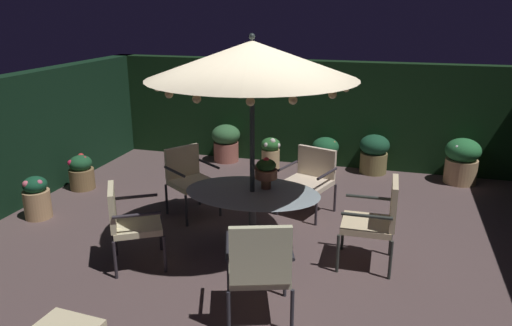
{
  "coord_description": "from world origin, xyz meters",
  "views": [
    {
      "loc": [
        1.49,
        -5.36,
        2.82
      ],
      "look_at": [
        -0.03,
        -0.03,
        1.05
      ],
      "focal_mm": 34.59,
      "sensor_mm": 36.0,
      "label": 1
    }
  ],
  "objects_px": {
    "potted_plant_front_corner": "(37,198)",
    "potted_plant_right_near": "(271,152)",
    "patio_chair_north": "(189,176)",
    "potted_plant_back_left": "(325,152)",
    "potted_plant_back_center": "(374,153)",
    "patio_umbrella": "(252,60)",
    "patio_chair_south": "(310,176)",
    "patio_chair_east": "(259,265)",
    "patio_chair_northeast": "(128,219)",
    "patio_chair_southeast": "(377,217)",
    "potted_plant_left_near": "(462,160)",
    "centerpiece_planter": "(266,170)",
    "patio_dining_table": "(252,203)",
    "potted_plant_back_right": "(226,142)",
    "potted_plant_left_far": "(81,172)"
  },
  "relations": [
    {
      "from": "potted_plant_front_corner",
      "to": "potted_plant_right_near",
      "type": "xyz_separation_m",
      "value": [
        2.58,
        2.97,
        0.02
      ]
    },
    {
      "from": "patio_chair_north",
      "to": "potted_plant_back_left",
      "type": "distance_m",
      "value": 2.93
    },
    {
      "from": "potted_plant_front_corner",
      "to": "potted_plant_back_center",
      "type": "distance_m",
      "value": 5.47
    },
    {
      "from": "patio_umbrella",
      "to": "potted_plant_back_center",
      "type": "distance_m",
      "value": 4.06
    },
    {
      "from": "patio_chair_south",
      "to": "potted_plant_front_corner",
      "type": "bearing_deg",
      "value": -160.63
    },
    {
      "from": "patio_umbrella",
      "to": "patio_chair_east",
      "type": "xyz_separation_m",
      "value": [
        0.47,
        -1.37,
        -1.67
      ]
    },
    {
      "from": "potted_plant_right_near",
      "to": "patio_chair_northeast",
      "type": "bearing_deg",
      "value": -100.06
    },
    {
      "from": "potted_plant_front_corner",
      "to": "potted_plant_right_near",
      "type": "distance_m",
      "value": 3.93
    },
    {
      "from": "patio_umbrella",
      "to": "patio_chair_southeast",
      "type": "distance_m",
      "value": 2.2
    },
    {
      "from": "patio_chair_south",
      "to": "potted_plant_left_near",
      "type": "relative_size",
      "value": 1.19
    },
    {
      "from": "potted_plant_left_near",
      "to": "potted_plant_back_left",
      "type": "bearing_deg",
      "value": 178.46
    },
    {
      "from": "patio_chair_northeast",
      "to": "potted_plant_back_left",
      "type": "bearing_deg",
      "value": 68.0
    },
    {
      "from": "patio_umbrella",
      "to": "centerpiece_planter",
      "type": "distance_m",
      "value": 1.3
    },
    {
      "from": "patio_dining_table",
      "to": "patio_umbrella",
      "type": "height_order",
      "value": "patio_umbrella"
    },
    {
      "from": "patio_umbrella",
      "to": "patio_chair_southeast",
      "type": "bearing_deg",
      "value": 0.7
    },
    {
      "from": "potted_plant_front_corner",
      "to": "potted_plant_back_right",
      "type": "bearing_deg",
      "value": 62.93
    },
    {
      "from": "patio_umbrella",
      "to": "potted_plant_back_right",
      "type": "bearing_deg",
      "value": 114.17
    },
    {
      "from": "potted_plant_right_near",
      "to": "patio_dining_table",
      "type": "bearing_deg",
      "value": -79.79
    },
    {
      "from": "patio_chair_southeast",
      "to": "potted_plant_left_near",
      "type": "xyz_separation_m",
      "value": [
        1.23,
        3.2,
        -0.2
      ]
    },
    {
      "from": "potted_plant_back_center",
      "to": "patio_umbrella",
      "type": "bearing_deg",
      "value": -110.28
    },
    {
      "from": "patio_chair_north",
      "to": "patio_chair_east",
      "type": "xyz_separation_m",
      "value": [
        1.63,
        -2.19,
        0.03
      ]
    },
    {
      "from": "centerpiece_planter",
      "to": "patio_chair_south",
      "type": "bearing_deg",
      "value": 74.68
    },
    {
      "from": "patio_umbrella",
      "to": "potted_plant_back_right",
      "type": "distance_m",
      "value": 4.09
    },
    {
      "from": "patio_umbrella",
      "to": "potted_plant_back_center",
      "type": "xyz_separation_m",
      "value": [
        1.24,
        3.36,
        -1.9
      ]
    },
    {
      "from": "patio_dining_table",
      "to": "potted_plant_back_left",
      "type": "xyz_separation_m",
      "value": [
        0.4,
        3.28,
        -0.27
      ]
    },
    {
      "from": "potted_plant_front_corner",
      "to": "potted_plant_left_far",
      "type": "xyz_separation_m",
      "value": [
        -0.1,
        1.17,
        -0.02
      ]
    },
    {
      "from": "patio_chair_northeast",
      "to": "patio_chair_east",
      "type": "distance_m",
      "value": 1.8
    },
    {
      "from": "potted_plant_front_corner",
      "to": "potted_plant_back_right",
      "type": "height_order",
      "value": "potted_plant_back_right"
    },
    {
      "from": "potted_plant_left_near",
      "to": "patio_dining_table",
      "type": "bearing_deg",
      "value": -129.63
    },
    {
      "from": "patio_chair_northeast",
      "to": "potted_plant_front_corner",
      "type": "height_order",
      "value": "patio_chair_northeast"
    },
    {
      "from": "potted_plant_left_far",
      "to": "potted_plant_right_near",
      "type": "relative_size",
      "value": 0.94
    },
    {
      "from": "centerpiece_planter",
      "to": "patio_chair_southeast",
      "type": "relative_size",
      "value": 0.37
    },
    {
      "from": "patio_chair_southeast",
      "to": "potted_plant_left_near",
      "type": "relative_size",
      "value": 1.35
    },
    {
      "from": "patio_chair_north",
      "to": "potted_plant_front_corner",
      "type": "height_order",
      "value": "patio_chair_north"
    },
    {
      "from": "patio_chair_east",
      "to": "potted_plant_front_corner",
      "type": "relative_size",
      "value": 1.75
    },
    {
      "from": "potted_plant_left_far",
      "to": "patio_chair_east",
      "type": "bearing_deg",
      "value": -35.39
    },
    {
      "from": "patio_chair_south",
      "to": "potted_plant_left_near",
      "type": "bearing_deg",
      "value": 40.22
    },
    {
      "from": "patio_chair_north",
      "to": "patio_chair_east",
      "type": "height_order",
      "value": "patio_chair_east"
    },
    {
      "from": "patio_umbrella",
      "to": "potted_plant_left_near",
      "type": "relative_size",
      "value": 3.36
    },
    {
      "from": "patio_chair_southeast",
      "to": "potted_plant_right_near",
      "type": "distance_m",
      "value": 3.64
    },
    {
      "from": "patio_umbrella",
      "to": "patio_chair_east",
      "type": "bearing_deg",
      "value": -71.21
    },
    {
      "from": "patio_chair_southeast",
      "to": "potted_plant_front_corner",
      "type": "relative_size",
      "value": 1.71
    },
    {
      "from": "patio_chair_northeast",
      "to": "potted_plant_right_near",
      "type": "relative_size",
      "value": 1.59
    },
    {
      "from": "patio_dining_table",
      "to": "potted_plant_right_near",
      "type": "relative_size",
      "value": 2.7
    },
    {
      "from": "potted_plant_front_corner",
      "to": "potted_plant_back_left",
      "type": "distance_m",
      "value": 4.76
    },
    {
      "from": "potted_plant_left_far",
      "to": "patio_dining_table",
      "type": "bearing_deg",
      "value": -21.27
    },
    {
      "from": "patio_dining_table",
      "to": "patio_umbrella",
      "type": "relative_size",
      "value": 0.63
    },
    {
      "from": "patio_chair_southeast",
      "to": "potted_plant_right_near",
      "type": "height_order",
      "value": "patio_chair_southeast"
    },
    {
      "from": "patio_chair_north",
      "to": "potted_plant_left_far",
      "type": "height_order",
      "value": "patio_chair_north"
    },
    {
      "from": "potted_plant_back_left",
      "to": "potted_plant_back_right",
      "type": "bearing_deg",
      "value": 179.01
    }
  ]
}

